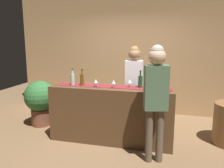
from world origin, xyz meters
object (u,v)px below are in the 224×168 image
Objects in this scene: wine_bottle_green at (140,81)px; wine_glass_near_customer at (114,82)px; wine_bottle_amber at (82,79)px; wine_glass_mid_counter at (96,81)px; wine_bottle_clear at (73,79)px; potted_plant_tall at (40,100)px; wine_glass_far_end at (130,81)px; customer_sipping at (156,91)px; bartender at (134,79)px.

wine_bottle_green is 0.47m from wine_glass_near_customer.
wine_glass_mid_counter is (0.28, -0.07, -0.01)m from wine_bottle_amber.
wine_bottle_clear reaches higher than potted_plant_tall.
wine_bottle_amber is 0.31× the size of potted_plant_tall.
wine_glass_far_end is (0.87, 0.06, -0.01)m from wine_bottle_amber.
customer_sipping reaches higher than wine_bottle_clear.
customer_sipping is (1.08, -0.48, -0.01)m from wine_glass_mid_counter.
wine_bottle_green and wine_bottle_clear have the same top height.
bartender is 1.76× the size of potted_plant_tall.
potted_plant_tall is (-1.75, 0.46, -0.55)m from wine_glass_near_customer.
potted_plant_tall is (-2.19, 0.32, -0.56)m from wine_bottle_green.
wine_glass_near_customer is 0.08× the size of bartender.
wine_bottle_amber is 0.29m from wine_glass_mid_counter.
wine_glass_mid_counter is 0.08× the size of customer_sipping.
wine_glass_far_end is 2.11m from potted_plant_tall.
bartender is at bearing 50.58° from wine_glass_mid_counter.
wine_glass_near_customer is (0.61, -0.06, -0.01)m from wine_bottle_amber.
wine_glass_near_customer is at bearing -4.22° from wine_bottle_clear.
wine_glass_near_customer is (0.79, -0.06, -0.01)m from wine_bottle_clear.
bartender reaches higher than wine_bottle_clear.
wine_glass_far_end is at bearing -175.56° from wine_bottle_green.
wine_glass_near_customer is 1.00× the size of wine_glass_mid_counter.
wine_bottle_green is at bearing 3.91° from wine_bottle_clear.
wine_bottle_clear is 0.18× the size of bartender.
wine_glass_mid_counter is at bearing 46.20° from bartender.
wine_bottle_clear is 0.17× the size of customer_sipping.
bartender is at bearing 91.81° from wine_glass_far_end.
customer_sipping is at bearing -50.56° from wine_glass_far_end.
wine_glass_near_customer is at bearing 132.73° from customer_sipping.
wine_bottle_green is 0.18× the size of bartender.
wine_bottle_green reaches higher than wine_glass_mid_counter.
bartender reaches higher than wine_glass_near_customer.
wine_glass_mid_counter is (-0.32, -0.01, 0.00)m from wine_glass_near_customer.
wine_bottle_clear is 0.79m from wine_glass_near_customer.
wine_bottle_clear is at bearing 26.65° from bartender.
wine_bottle_amber reaches higher than wine_glass_far_end.
wine_glass_near_customer is at bearing 0.96° from wine_glass_mid_counter.
customer_sipping reaches higher than bartender.
wine_bottle_clear is (-1.24, -0.08, 0.00)m from wine_bottle_green.
wine_bottle_green is 2.10× the size of wine_glass_far_end.
wine_glass_mid_counter is at bearing -13.84° from wine_bottle_amber.
wine_glass_far_end is 0.08× the size of bartender.
wine_bottle_clear reaches higher than wine_glass_far_end.
bartender is at bearing 31.04° from wine_bottle_clear.
wine_bottle_green is 2.28m from potted_plant_tall.
customer_sipping is at bearing 109.69° from bartender.
wine_bottle_green and wine_bottle_amber have the same top height.
wine_glass_mid_counter is 0.89m from bartender.
wine_glass_far_end is (-0.18, -0.01, -0.01)m from wine_bottle_green.
wine_glass_near_customer is at bearing -6.07° from wine_bottle_amber.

